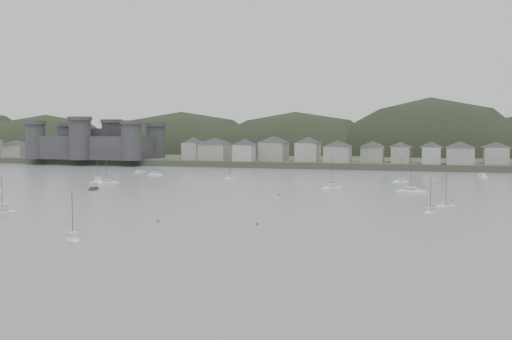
% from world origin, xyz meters
% --- Properties ---
extents(ground, '(900.00, 900.00, 0.00)m').
position_xyz_m(ground, '(0.00, 0.00, 0.00)').
color(ground, slate).
rests_on(ground, ground).
extents(far_shore_land, '(900.00, 250.00, 3.00)m').
position_xyz_m(far_shore_land, '(0.00, 295.00, 1.50)').
color(far_shore_land, '#383D2D').
rests_on(far_shore_land, ground).
extents(forested_ridge, '(851.55, 103.94, 102.57)m').
position_xyz_m(forested_ridge, '(4.83, 269.40, -11.28)').
color(forested_ridge, black).
rests_on(forested_ridge, ground).
extents(castle, '(66.00, 43.00, 20.00)m').
position_xyz_m(castle, '(-120.00, 179.80, 10.96)').
color(castle, '#37373A').
rests_on(castle, far_shore_land).
extents(waterfront_town, '(451.48, 28.46, 12.92)m').
position_xyz_m(waterfront_town, '(50.59, 183.34, 8.66)').
color(waterfront_town, '#A29F94').
rests_on(waterfront_town, far_shore_land).
extents(moored_fleet, '(266.53, 171.26, 13.46)m').
position_xyz_m(moored_fleet, '(-17.23, 65.30, 0.18)').
color(moored_fleet, silver).
rests_on(moored_fleet, ground).
extents(motor_launch_far, '(5.79, 8.83, 3.98)m').
position_xyz_m(motor_launch_far, '(-48.63, 58.94, 0.29)').
color(motor_launch_far, black).
rests_on(motor_launch_far, ground).
extents(mooring_buoys, '(170.32, 115.98, 0.70)m').
position_xyz_m(mooring_buoys, '(0.95, 61.88, 0.15)').
color(mooring_buoys, '#B95A3D').
rests_on(mooring_buoys, ground).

